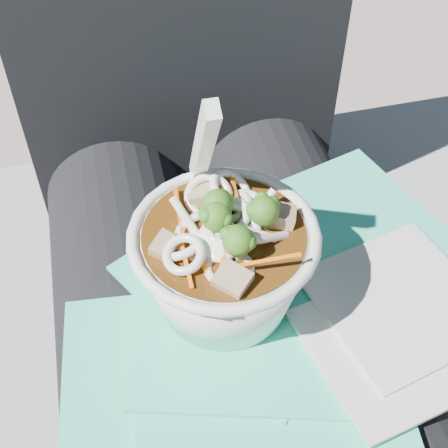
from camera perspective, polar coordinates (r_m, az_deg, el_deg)
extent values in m
cube|color=gray|center=(0.93, -1.35, -13.16)|extent=(1.01, 0.52, 0.46)
cylinder|color=black|center=(0.59, -7.47, -12.55)|extent=(0.15, 0.48, 0.15)
cylinder|color=black|center=(0.62, 9.41, -9.26)|extent=(0.15, 0.48, 0.15)
cube|color=#31CDA6|center=(0.50, -3.99, -12.36)|extent=(0.19, 0.15, 0.00)
cube|color=#31CDA6|center=(0.55, 1.00, -4.17)|extent=(0.18, 0.18, 0.00)
cube|color=#31CDA6|center=(0.55, 1.07, -4.14)|extent=(0.22, 0.22, 0.00)
cube|color=#31CDA6|center=(0.50, 3.75, -11.89)|extent=(0.22, 0.21, 0.00)
cube|color=#31CDA6|center=(0.51, 3.00, -9.59)|extent=(0.16, 0.17, 0.00)
cube|color=#31CDA6|center=(0.52, 11.94, -7.73)|extent=(0.16, 0.16, 0.00)
cube|color=#31CDA6|center=(0.50, 2.40, -10.37)|extent=(0.21, 0.17, 0.00)
cube|color=#31CDA6|center=(0.57, 10.84, -1.63)|extent=(0.23, 0.23, 0.00)
cube|color=silver|center=(0.50, 15.12, -10.63)|extent=(0.14, 0.14, 0.00)
cube|color=silver|center=(0.53, 15.81, -6.76)|extent=(0.15, 0.15, 0.00)
torus|color=white|center=(0.46, 0.00, -1.02)|extent=(0.14, 0.14, 0.01)
cylinder|color=#3F2309|center=(0.46, 0.00, -1.27)|extent=(0.12, 0.12, 0.01)
torus|color=white|center=(0.47, 0.78, 1.50)|extent=(0.04, 0.05, 0.03)
torus|color=white|center=(0.43, -3.70, -2.79)|extent=(0.04, 0.04, 0.02)
torus|color=white|center=(0.45, 0.75, -0.27)|extent=(0.05, 0.05, 0.02)
torus|color=white|center=(0.47, 1.54, 1.18)|extent=(0.05, 0.05, 0.02)
torus|color=white|center=(0.47, 0.65, 3.10)|extent=(0.05, 0.05, 0.03)
torus|color=white|center=(0.46, 0.60, 0.71)|extent=(0.04, 0.04, 0.02)
torus|color=white|center=(0.43, 0.47, -4.08)|extent=(0.04, 0.04, 0.01)
torus|color=white|center=(0.47, -1.44, 2.55)|extent=(0.05, 0.05, 0.03)
torus|color=white|center=(0.45, -3.82, -2.11)|extent=(0.05, 0.04, 0.03)
torus|color=white|center=(0.45, 0.86, -1.64)|extent=(0.05, 0.04, 0.04)
torus|color=white|center=(0.45, -1.76, -1.25)|extent=(0.07, 0.07, 0.02)
cylinder|color=white|center=(0.46, -3.54, 0.59)|extent=(0.02, 0.03, 0.02)
cylinder|color=white|center=(0.45, 3.09, -0.90)|extent=(0.03, 0.01, 0.02)
cylinder|color=white|center=(0.46, 3.33, 1.52)|extent=(0.03, 0.02, 0.02)
cylinder|color=white|center=(0.44, 1.19, -1.35)|extent=(0.04, 0.01, 0.01)
cylinder|color=white|center=(0.44, 4.23, -1.27)|extent=(0.03, 0.02, 0.02)
cylinder|color=#81A851|center=(0.46, 3.60, 0.18)|extent=(0.01, 0.01, 0.01)
sphere|color=#255D15|center=(0.45, 3.67, 1.22)|extent=(0.02, 0.02, 0.02)
sphere|color=#255D15|center=(0.45, 3.51, 2.27)|extent=(0.01, 0.01, 0.01)
sphere|color=#255D15|center=(0.45, 2.72, 1.37)|extent=(0.01, 0.01, 0.01)
sphere|color=#255D15|center=(0.45, 4.39, 1.89)|extent=(0.01, 0.01, 0.01)
sphere|color=#255D15|center=(0.44, 2.74, 1.24)|extent=(0.01, 0.01, 0.01)
cylinder|color=#81A851|center=(0.46, -0.59, 0.79)|extent=(0.01, 0.01, 0.01)
sphere|color=#255D15|center=(0.45, -0.60, 1.84)|extent=(0.02, 0.02, 0.02)
sphere|color=#255D15|center=(0.44, -0.23, 1.43)|extent=(0.01, 0.01, 0.01)
sphere|color=#255D15|center=(0.44, -0.48, 1.27)|extent=(0.01, 0.01, 0.01)
sphere|color=#255D15|center=(0.45, 0.24, 2.23)|extent=(0.01, 0.01, 0.01)
sphere|color=#255D15|center=(0.45, -0.12, 2.52)|extent=(0.01, 0.01, 0.01)
cylinder|color=#81A851|center=(0.45, -0.68, -0.40)|extent=(0.01, 0.01, 0.01)
sphere|color=#255D15|center=(0.44, -0.70, 0.64)|extent=(0.02, 0.02, 0.02)
sphere|color=#255D15|center=(0.44, 0.13, 0.36)|extent=(0.01, 0.01, 0.01)
sphere|color=#255D15|center=(0.44, -1.61, 0.73)|extent=(0.01, 0.01, 0.01)
sphere|color=#255D15|center=(0.44, -1.66, 1.00)|extent=(0.01, 0.01, 0.01)
sphere|color=#255D15|center=(0.44, -0.14, 1.50)|extent=(0.01, 0.01, 0.01)
cylinder|color=#81A851|center=(0.44, 1.26, -2.56)|extent=(0.01, 0.01, 0.01)
sphere|color=#255D15|center=(0.43, 1.29, -1.52)|extent=(0.02, 0.02, 0.02)
sphere|color=#255D15|center=(0.43, 0.33, -0.97)|extent=(0.01, 0.01, 0.01)
sphere|color=#255D15|center=(0.42, 2.25, -1.72)|extent=(0.01, 0.01, 0.01)
sphere|color=#255D15|center=(0.43, 0.65, -0.82)|extent=(0.01, 0.01, 0.01)
sphere|color=#255D15|center=(0.43, 1.25, -0.76)|extent=(0.01, 0.01, 0.01)
cube|color=orange|center=(0.42, 3.93, -3.40)|extent=(0.05, 0.01, 0.01)
cube|color=orange|center=(0.47, 1.08, 2.43)|extent=(0.01, 0.03, 0.01)
cube|color=orange|center=(0.47, -4.16, 1.20)|extent=(0.01, 0.05, 0.01)
cube|color=orange|center=(0.43, 0.07, -2.50)|extent=(0.02, 0.03, 0.02)
cube|color=orange|center=(0.43, -1.95, -3.73)|extent=(0.02, 0.05, 0.02)
cube|color=orange|center=(0.43, -3.43, -3.77)|extent=(0.00, 0.04, 0.01)
cube|color=#977455|center=(0.46, 5.16, 0.69)|extent=(0.03, 0.03, 0.02)
cube|color=#977455|center=(0.47, -2.19, 2.63)|extent=(0.02, 0.02, 0.01)
cube|color=#977455|center=(0.44, -5.45, -2.05)|extent=(0.02, 0.03, 0.02)
cube|color=#977455|center=(0.42, 0.79, -5.16)|extent=(0.03, 0.03, 0.02)
ellipsoid|color=white|center=(0.44, -0.55, -1.59)|extent=(0.03, 0.04, 0.01)
cube|color=white|center=(0.44, -1.88, 7.13)|extent=(0.01, 0.08, 0.12)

